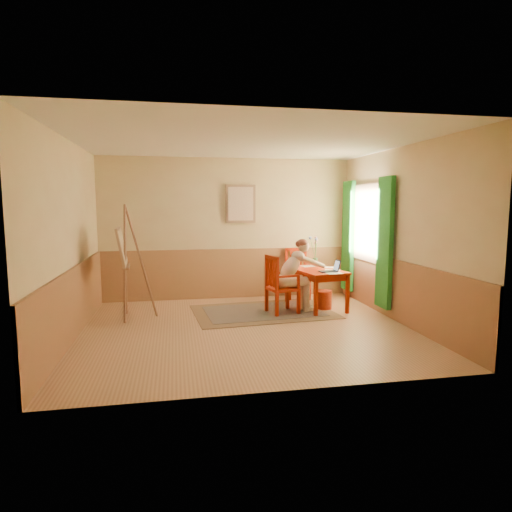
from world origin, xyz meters
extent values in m
cube|color=tan|center=(0.00, 0.00, -0.01)|extent=(5.00, 4.50, 0.02)
cube|color=white|center=(0.00, 0.00, 2.81)|extent=(5.00, 4.50, 0.02)
cube|color=tan|center=(0.00, 2.26, 1.40)|extent=(5.00, 0.02, 2.80)
cube|color=tan|center=(0.00, -2.26, 1.40)|extent=(5.00, 0.02, 2.80)
cube|color=tan|center=(-2.51, 0.00, 1.40)|extent=(0.02, 4.50, 2.80)
cube|color=tan|center=(2.51, 0.00, 1.40)|extent=(0.02, 4.50, 2.80)
cube|color=#AB7349|center=(0.00, 2.23, 0.50)|extent=(5.00, 0.04, 1.00)
cube|color=#AB7349|center=(-2.48, 0.00, 0.50)|extent=(0.04, 4.50, 1.00)
cube|color=#AB7349|center=(2.48, 0.00, 0.50)|extent=(0.04, 4.50, 1.00)
cube|color=white|center=(2.47, 1.10, 1.55)|extent=(0.02, 1.00, 1.30)
cube|color=#926E51|center=(2.45, 1.10, 1.55)|extent=(0.03, 1.12, 1.42)
cube|color=green|center=(2.40, 0.32, 1.25)|extent=(0.08, 0.45, 2.20)
cube|color=green|center=(2.40, 1.88, 1.25)|extent=(0.08, 0.45, 2.20)
cube|color=#926E51|center=(0.25, 2.21, 1.90)|extent=(0.60, 0.04, 0.76)
cube|color=beige|center=(0.25, 2.19, 1.90)|extent=(0.50, 0.02, 0.66)
cube|color=#8C7251|center=(0.45, 0.95, 0.01)|extent=(2.52, 1.79, 0.01)
cube|color=black|center=(0.45, 0.95, 0.01)|extent=(2.09, 1.36, 0.01)
cube|color=#BD2302|center=(1.46, 1.07, 0.70)|extent=(0.94, 1.32, 0.04)
cube|color=#BD2302|center=(1.46, 1.07, 0.63)|extent=(0.82, 1.20, 0.10)
cube|color=#BD2302|center=(1.26, 0.46, 0.34)|extent=(0.06, 0.06, 0.68)
cube|color=#BD2302|center=(1.87, 0.59, 0.34)|extent=(0.06, 0.06, 0.68)
cube|color=#BD2302|center=(1.04, 1.55, 0.34)|extent=(0.06, 0.06, 0.68)
cube|color=#BD2302|center=(1.66, 1.67, 0.34)|extent=(0.06, 0.06, 0.68)
cube|color=#BD2302|center=(0.76, 0.80, 0.44)|extent=(0.56, 0.55, 0.05)
cube|color=#BD2302|center=(0.61, 0.56, 0.21)|extent=(0.06, 0.06, 0.41)
cube|color=#BD2302|center=(1.02, 0.66, 0.21)|extent=(0.06, 0.06, 0.41)
cube|color=#BD2302|center=(0.51, 0.94, 0.21)|extent=(0.06, 0.06, 0.41)
cube|color=#BD2302|center=(0.92, 1.04, 0.21)|extent=(0.06, 0.06, 0.41)
cube|color=#BD2302|center=(0.61, 0.56, 0.74)|extent=(0.06, 0.06, 0.56)
cube|color=#BD2302|center=(0.51, 0.94, 0.74)|extent=(0.06, 0.06, 0.56)
cube|color=#BD2302|center=(0.56, 0.75, 0.99)|extent=(0.16, 0.45, 0.06)
cube|color=#BD2302|center=(0.59, 0.65, 0.73)|extent=(0.04, 0.05, 0.46)
cube|color=#BD2302|center=(0.56, 0.75, 0.73)|extent=(0.04, 0.05, 0.46)
cube|color=#BD2302|center=(0.54, 0.85, 0.73)|extent=(0.04, 0.05, 0.46)
cube|color=#BD2302|center=(0.81, 0.61, 0.69)|extent=(0.42, 0.14, 0.04)
cube|color=#BD2302|center=(1.01, 0.65, 0.57)|extent=(0.05, 0.05, 0.23)
cube|color=#BD2302|center=(0.72, 0.99, 0.69)|extent=(0.42, 0.14, 0.04)
cube|color=#BD2302|center=(0.91, 1.04, 0.57)|extent=(0.05, 0.05, 0.23)
cube|color=#BD2302|center=(1.36, 1.93, 0.43)|extent=(0.48, 0.50, 0.05)
cube|color=#BD2302|center=(1.19, 2.15, 0.20)|extent=(0.05, 0.05, 0.41)
cube|color=#BD2302|center=(1.15, 1.74, 0.20)|extent=(0.05, 0.05, 0.41)
cube|color=#BD2302|center=(1.58, 2.11, 0.20)|extent=(0.05, 0.05, 0.41)
cube|color=#BD2302|center=(1.54, 1.70, 0.20)|extent=(0.05, 0.05, 0.41)
cube|color=#BD2302|center=(1.19, 2.15, 0.73)|extent=(0.05, 0.05, 0.55)
cube|color=#BD2302|center=(1.58, 2.11, 0.73)|extent=(0.05, 0.05, 0.55)
cube|color=#BD2302|center=(1.38, 2.13, 0.97)|extent=(0.44, 0.09, 0.06)
cube|color=#BD2302|center=(1.28, 2.14, 0.71)|extent=(0.05, 0.03, 0.45)
cube|color=#BD2302|center=(1.38, 2.13, 0.71)|extent=(0.05, 0.03, 0.45)
cube|color=#BD2302|center=(1.48, 2.12, 0.71)|extent=(0.05, 0.03, 0.45)
cube|color=#BD2302|center=(1.17, 1.94, 0.67)|extent=(0.07, 0.41, 0.04)
cube|color=#BD2302|center=(1.15, 1.75, 0.56)|extent=(0.04, 0.04, 0.22)
cube|color=#BD2302|center=(1.56, 1.91, 0.67)|extent=(0.07, 0.41, 0.04)
cube|color=#BD2302|center=(1.54, 1.71, 0.56)|extent=(0.04, 0.04, 0.22)
ellipsoid|color=beige|center=(0.76, 0.78, 0.57)|extent=(0.37, 0.42, 0.23)
cylinder|color=beige|center=(0.99, 0.74, 0.56)|extent=(0.48, 0.26, 0.16)
cylinder|color=beige|center=(0.94, 0.92, 0.56)|extent=(0.48, 0.26, 0.16)
cylinder|color=beige|center=(1.20, 0.80, 0.29)|extent=(0.14, 0.14, 0.52)
cylinder|color=beige|center=(1.15, 0.97, 0.29)|extent=(0.14, 0.14, 0.52)
cube|color=beige|center=(1.26, 0.81, 0.04)|extent=(0.23, 0.14, 0.08)
cube|color=beige|center=(1.22, 0.99, 0.04)|extent=(0.23, 0.14, 0.08)
ellipsoid|color=beige|center=(0.91, 0.82, 0.80)|extent=(0.55, 0.41, 0.54)
ellipsoid|color=beige|center=(1.05, 0.85, 0.99)|extent=(0.27, 0.35, 0.18)
sphere|color=beige|center=(1.16, 0.88, 1.16)|extent=(0.25, 0.25, 0.20)
ellipsoid|color=#58291F|center=(1.14, 0.88, 1.22)|extent=(0.23, 0.24, 0.15)
sphere|color=#58291F|center=(1.06, 0.86, 1.21)|extent=(0.13, 0.13, 0.11)
cylinder|color=beige|center=(1.18, 0.73, 0.94)|extent=(0.23, 0.12, 0.15)
cylinder|color=beige|center=(1.40, 0.81, 0.85)|extent=(0.30, 0.21, 0.17)
sphere|color=beige|center=(1.28, 0.74, 0.90)|extent=(0.11, 0.11, 0.09)
sphere|color=beige|center=(1.52, 0.87, 0.80)|extent=(0.09, 0.09, 0.08)
cylinder|color=beige|center=(1.11, 1.02, 0.94)|extent=(0.24, 0.16, 0.15)
cylinder|color=beige|center=(1.34, 1.06, 0.85)|extent=(0.30, 0.08, 0.17)
sphere|color=beige|center=(1.20, 1.06, 0.90)|extent=(0.11, 0.11, 0.09)
sphere|color=beige|center=(1.48, 1.06, 0.80)|extent=(0.09, 0.09, 0.08)
cube|color=#1E2338|center=(1.56, 0.72, 0.73)|extent=(0.29, 0.21, 0.02)
cube|color=#2D3342|center=(1.56, 0.72, 0.73)|extent=(0.26, 0.17, 0.00)
cube|color=#1E2338|center=(1.73, 0.73, 0.83)|extent=(0.07, 0.21, 0.19)
cube|color=#99BFF2|center=(1.72, 0.73, 0.83)|extent=(0.05, 0.17, 0.16)
cube|color=white|center=(1.61, 0.55, 0.72)|extent=(0.28, 0.21, 0.00)
cube|color=white|center=(1.80, 1.21, 0.72)|extent=(0.31, 0.26, 0.00)
cube|color=white|center=(1.44, 1.45, 0.72)|extent=(0.31, 0.25, 0.00)
cube|color=white|center=(1.70, 0.88, 0.72)|extent=(0.33, 0.28, 0.00)
cylinder|color=#3F724C|center=(1.59, 1.51, 0.80)|extent=(0.11, 0.11, 0.15)
cylinder|color=#3F7233|center=(1.55, 1.56, 1.05)|extent=(0.09, 0.11, 0.40)
sphere|color=#728CD8|center=(1.52, 1.61, 1.25)|extent=(0.07, 0.07, 0.06)
cylinder|color=#3F7233|center=(1.58, 1.47, 1.06)|extent=(0.04, 0.10, 0.42)
sphere|color=pink|center=(1.56, 1.43, 1.27)|extent=(0.05, 0.05, 0.04)
cylinder|color=#3F7233|center=(1.60, 1.53, 1.01)|extent=(0.02, 0.05, 0.31)
sphere|color=pink|center=(1.60, 1.55, 1.16)|extent=(0.06, 0.06, 0.05)
cylinder|color=#3F7233|center=(1.58, 1.45, 1.05)|extent=(0.04, 0.13, 0.39)
sphere|color=#728CD8|center=(1.56, 1.39, 1.24)|extent=(0.07, 0.07, 0.05)
cylinder|color=#3F7233|center=(1.62, 1.56, 1.02)|extent=(0.07, 0.10, 0.35)
sphere|color=pink|center=(1.65, 1.60, 1.19)|extent=(0.06, 0.06, 0.05)
cylinder|color=#3F7233|center=(1.61, 1.54, 1.03)|extent=(0.04, 0.06, 0.35)
sphere|color=pink|center=(1.62, 1.56, 1.20)|extent=(0.06, 0.06, 0.05)
cylinder|color=#3F7233|center=(1.61, 1.56, 1.05)|extent=(0.05, 0.11, 0.40)
sphere|color=#728CD8|center=(1.64, 1.61, 1.25)|extent=(0.06, 0.06, 0.05)
cylinder|color=#B73615|center=(1.57, 0.97, 0.17)|extent=(0.37, 0.37, 0.34)
cylinder|color=#8C5D41|center=(-1.85, 0.83, 0.95)|extent=(0.07, 0.35, 1.90)
cylinder|color=#8C5D41|center=(-1.87, 1.13, 0.95)|extent=(0.11, 0.35, 1.90)
cylinder|color=#8C5D41|center=(-1.61, 1.00, 0.95)|extent=(0.50, 0.07, 1.90)
cylinder|color=#8C5D41|center=(-1.89, 0.98, 0.87)|extent=(0.06, 0.53, 0.03)
cube|color=#8C5D41|center=(-1.83, 0.98, 0.87)|extent=(0.10, 0.58, 0.03)
cube|color=#926E51|center=(-1.91, 0.98, 1.20)|extent=(0.20, 0.85, 0.63)
cube|color=beige|center=(-1.89, 0.98, 1.20)|extent=(0.15, 0.76, 0.55)
camera|label=1|loc=(-1.05, -6.32, 1.90)|focal=30.19mm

